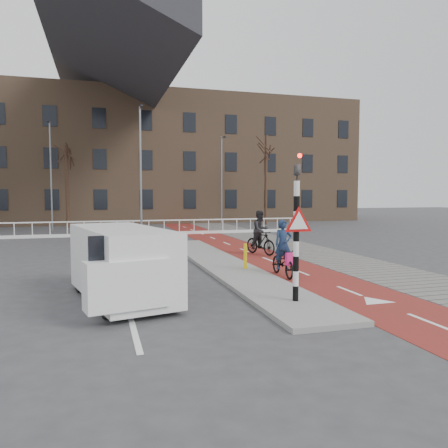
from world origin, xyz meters
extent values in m
plane|color=#38383A|center=(0.00, 0.00, 0.00)|extent=(120.00, 120.00, 0.00)
cube|color=maroon|center=(1.50, 10.00, 0.01)|extent=(2.50, 60.00, 0.01)
cube|color=slate|center=(4.30, 10.00, 0.01)|extent=(3.00, 60.00, 0.01)
cube|color=gray|center=(-0.70, 4.00, 0.06)|extent=(1.80, 16.00, 0.12)
cylinder|color=black|center=(-0.60, -2.00, 1.56)|extent=(0.14, 0.14, 2.88)
imported|color=black|center=(-0.60, -2.00, 3.40)|extent=(0.13, 0.16, 0.80)
cylinder|color=#FF0C05|center=(-0.60, -2.14, 3.58)|extent=(0.11, 0.02, 0.11)
cylinder|color=yellow|center=(-0.30, 2.61, 0.55)|extent=(0.12, 0.12, 0.87)
imported|color=black|center=(0.62, 1.51, 0.47)|extent=(0.68, 1.77, 0.92)
imported|color=#182948|center=(0.62, 1.51, 1.05)|extent=(0.60, 0.41, 1.60)
cube|color=#E72078|center=(0.64, 0.96, 0.65)|extent=(0.32, 0.22, 0.38)
imported|color=black|center=(1.72, 6.46, 0.55)|extent=(1.14, 1.87, 1.09)
imported|color=black|center=(1.72, 6.46, 1.10)|extent=(1.01, 0.91, 1.70)
cube|color=silver|center=(-4.59, -0.29, 0.98)|extent=(2.63, 4.55, 1.71)
cube|color=#217F1B|center=(-5.46, -0.29, 0.88)|extent=(0.64, 2.67, 0.55)
cube|color=#217F1B|center=(-3.73, -0.29, 0.88)|extent=(0.64, 2.67, 0.55)
cube|color=black|center=(-4.59, -2.08, 1.38)|extent=(1.51, 0.40, 0.90)
cylinder|color=black|center=(-4.97, -1.87, 0.30)|extent=(0.34, 0.63, 0.60)
cylinder|color=black|center=(-3.56, -1.54, 0.30)|extent=(0.34, 0.63, 0.60)
cylinder|color=black|center=(-5.63, 0.96, 0.30)|extent=(0.34, 0.63, 0.60)
cylinder|color=black|center=(-4.22, 1.29, 0.30)|extent=(0.34, 0.63, 0.60)
cube|color=silver|center=(-5.00, 17.00, 0.95)|extent=(28.00, 0.08, 0.08)
cube|color=silver|center=(-5.00, 17.00, 0.10)|extent=(28.00, 0.10, 0.20)
cube|color=#7F6047|center=(-3.00, 32.00, 6.00)|extent=(46.00, 10.00, 12.00)
cylinder|color=#331E16|center=(-7.48, 25.35, 3.26)|extent=(0.28, 0.28, 6.52)
cylinder|color=#331E16|center=(8.81, 23.79, 3.84)|extent=(0.24, 0.24, 7.68)
cylinder|color=slate|center=(-2.77, 13.86, 3.80)|extent=(0.12, 0.12, 7.59)
cylinder|color=slate|center=(-8.37, 22.36, 3.93)|extent=(0.12, 0.12, 7.87)
cylinder|color=slate|center=(5.08, 24.67, 3.77)|extent=(0.12, 0.12, 7.54)
camera|label=1|loc=(-5.13, -11.48, 2.70)|focal=35.00mm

